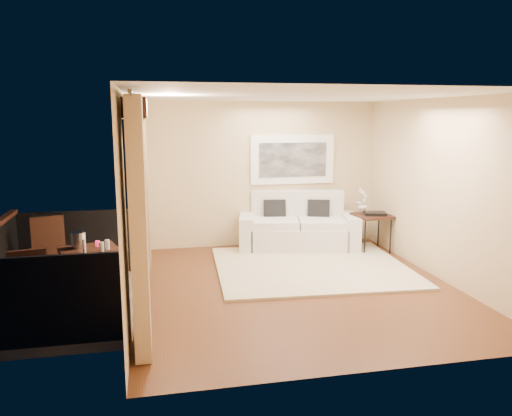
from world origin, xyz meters
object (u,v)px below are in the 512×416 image
object	(u,v)px
orchid	(363,200)
bistro_table	(90,256)
balcony_chair_far	(48,245)
side_table	(373,218)
ice_bucket	(78,240)
sofa	(298,228)
balcony_chair_near	(29,287)

from	to	relation	value
orchid	bistro_table	world-z (taller)	orchid
orchid	balcony_chair_far	size ratio (longest dim) A/B	0.46
side_table	orchid	distance (m)	0.36
side_table	orchid	size ratio (longest dim) A/B	1.40
balcony_chair_far	ice_bucket	distance (m)	1.22
balcony_chair_far	side_table	bearing A→B (deg)	171.84
side_table	ice_bucket	distance (m)	5.18
sofa	balcony_chair_far	bearing A→B (deg)	-150.61
side_table	orchid	world-z (taller)	orchid
balcony_chair_near	ice_bucket	bearing A→B (deg)	43.01
sofa	ice_bucket	size ratio (longest dim) A/B	11.53
sofa	side_table	size ratio (longest dim) A/B	3.41
orchid	balcony_chair_far	world-z (taller)	orchid
sofa	balcony_chair_far	world-z (taller)	same
balcony_chair_near	sofa	bearing A→B (deg)	23.90
bistro_table	balcony_chair_near	bearing A→B (deg)	-137.41
orchid	ice_bucket	bearing A→B (deg)	-156.78
side_table	ice_bucket	world-z (taller)	ice_bucket
sofa	ice_bucket	xyz separation A→B (m)	(-3.56, -2.33, 0.53)
bistro_table	balcony_chair_far	size ratio (longest dim) A/B	0.82
balcony_chair_far	sofa	bearing A→B (deg)	-179.42
ice_bucket	bistro_table	bearing A→B (deg)	-39.91
ice_bucket	orchid	bearing A→B (deg)	23.22
sofa	balcony_chair_far	distance (m)	4.34
sofa	bistro_table	size ratio (longest dim) A/B	2.72
orchid	bistro_table	bearing A→B (deg)	-154.86
side_table	balcony_chair_near	bearing A→B (deg)	-154.44
orchid	bistro_table	size ratio (longest dim) A/B	0.57
balcony_chair_far	balcony_chair_near	size ratio (longest dim) A/B	1.08
side_table	bistro_table	bearing A→B (deg)	-157.14
side_table	balcony_chair_near	xyz separation A→B (m)	(-5.28, -2.53, -0.06)
side_table	orchid	bearing A→B (deg)	130.32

